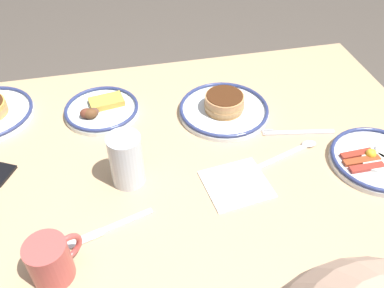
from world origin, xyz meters
The scene contains 10 objects.
dining_table centered at (0.00, 0.00, 0.63)m, with size 1.37×0.89×0.72m.
plate_near_main centered at (-0.15, -0.13, 0.74)m, with size 0.26×0.26×0.06m.
plate_center_pancakes centered at (0.19, -0.21, 0.74)m, with size 0.22×0.22×0.04m.
plate_far_side centered at (-0.48, 0.15, 0.74)m, with size 0.24×0.24×0.04m.
coffee_mug centered at (0.31, 0.30, 0.77)m, with size 0.11×0.09×0.10m.
drinking_glass centered at (0.14, 0.07, 0.78)m, with size 0.08×0.08×0.14m.
paper_napkin centered at (-0.11, 0.15, 0.73)m, with size 0.15×0.14×0.00m, color white.
fork_near centered at (-0.33, 0.00, 0.73)m, with size 0.20×0.05×0.01m.
butter_knife centered at (0.20, 0.21, 0.73)m, with size 0.21×0.08×0.01m.
tea_spoon centered at (-0.29, 0.07, 0.73)m, with size 0.19×0.08×0.01m.
Camera 1 is at (0.14, 0.78, 1.47)m, focal length 38.69 mm.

